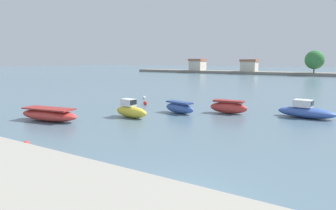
% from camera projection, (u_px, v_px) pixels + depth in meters
% --- Properties ---
extents(ground_plane, '(400.00, 400.00, 0.00)m').
position_uv_depth(ground_plane, '(170.00, 203.00, 10.03)').
color(ground_plane, slate).
extents(moored_boat_0, '(5.42, 2.45, 0.99)m').
position_uv_depth(moored_boat_0, '(49.00, 115.00, 23.46)').
color(moored_boat_0, '#C63833').
rests_on(moored_boat_0, ground).
extents(moored_boat_1, '(3.39, 1.35, 1.48)m').
position_uv_depth(moored_boat_1, '(131.00, 110.00, 24.82)').
color(moored_boat_1, yellow).
rests_on(moored_boat_1, ground).
extents(moored_boat_2, '(3.35, 1.72, 1.02)m').
position_uv_depth(moored_boat_2, '(179.00, 108.00, 26.77)').
color(moored_boat_2, '#3856A8').
rests_on(moored_boat_2, ground).
extents(moored_boat_3, '(3.36, 1.28, 1.15)m').
position_uv_depth(moored_boat_3, '(228.00, 107.00, 26.69)').
color(moored_boat_3, '#C63833').
rests_on(moored_boat_3, ground).
extents(moored_boat_4, '(4.55, 2.07, 1.43)m').
position_uv_depth(moored_boat_4, '(306.00, 111.00, 24.72)').
color(moored_boat_4, '#3856A8').
rests_on(moored_boat_4, ground).
extents(mooring_buoy_0, '(0.43, 0.43, 0.43)m').
position_uv_depth(mooring_buoy_0, '(145.00, 103.00, 31.65)').
color(mooring_buoy_0, red).
rests_on(mooring_buoy_0, ground).
extents(mooring_buoy_1, '(0.35, 0.35, 0.35)m').
position_uv_depth(mooring_buoy_1, '(144.00, 97.00, 36.57)').
color(mooring_buoy_1, white).
rests_on(mooring_buoy_1, ground).
extents(mooring_buoy_3, '(0.39, 0.39, 0.39)m').
position_uv_depth(mooring_buoy_3, '(26.00, 144.00, 16.25)').
color(mooring_buoy_3, red).
rests_on(mooring_buoy_3, ground).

